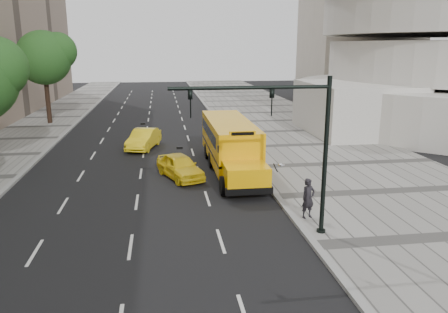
{
  "coord_description": "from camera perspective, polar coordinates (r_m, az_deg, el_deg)",
  "views": [
    {
      "loc": [
        0.35,
        -25.72,
        7.46
      ],
      "look_at": [
        3.5,
        -4.0,
        1.9
      ],
      "focal_mm": 35.0,
      "sensor_mm": 36.0,
      "label": 1
    }
  ],
  "objects": [
    {
      "name": "curb_museum",
      "position": [
        27.35,
        3.98,
        -1.48
      ],
      "size": [
        0.3,
        140.0,
        0.15
      ],
      "primitive_type": "cube",
      "color": "gray",
      "rests_on": "ground"
    },
    {
      "name": "sidewalk_museum",
      "position": [
        29.19,
        15.58,
        -0.97
      ],
      "size": [
        12.0,
        140.0,
        0.15
      ],
      "primitive_type": "cube",
      "color": "gray",
      "rests_on": "ground"
    },
    {
      "name": "curb_far",
      "position": [
        28.04,
        -25.27,
        -2.46
      ],
      "size": [
        0.3,
        140.0,
        0.15
      ],
      "primitive_type": "cube",
      "color": "gray",
      "rests_on": "ground"
    },
    {
      "name": "taxi_far",
      "position": [
        33.16,
        -10.45,
        2.27
      ],
      "size": [
        2.67,
        4.67,
        1.46
      ],
      "primitive_type": "imported",
      "rotation": [
        0.0,
        0.0,
        -0.27
      ],
      "color": "yellow",
      "rests_on": "ground"
    },
    {
      "name": "pedestrian",
      "position": [
        19.41,
        10.94,
        -5.38
      ],
      "size": [
        0.75,
        0.61,
        1.78
      ],
      "primitive_type": "imported",
      "rotation": [
        0.0,
        0.0,
        0.32
      ],
      "color": "black",
      "rests_on": "sidewalk_museum"
    },
    {
      "name": "tree_c",
      "position": [
        45.67,
        -22.38,
        11.9
      ],
      "size": [
        5.74,
        5.1,
        8.95
      ],
      "color": "black",
      "rests_on": "ground"
    },
    {
      "name": "traffic_signal",
      "position": [
        16.75,
        8.74,
        2.44
      ],
      "size": [
        6.18,
        0.36,
        6.4
      ],
      "color": "black",
      "rests_on": "ground"
    },
    {
      "name": "ground",
      "position": [
        26.79,
        -8.68,
        -2.12
      ],
      "size": [
        140.0,
        140.0,
        0.0
      ],
      "primitive_type": "plane",
      "color": "black",
      "rests_on": "ground"
    },
    {
      "name": "school_bus",
      "position": [
        26.98,
        0.78,
        2.03
      ],
      "size": [
        2.96,
        11.56,
        3.19
      ],
      "color": "#FFB105",
      "rests_on": "ground"
    },
    {
      "name": "taxi_near",
      "position": [
        25.44,
        -5.77,
        -1.28
      ],
      "size": [
        3.02,
        4.42,
        1.4
      ],
      "primitive_type": "imported",
      "rotation": [
        0.0,
        0.0,
        0.37
      ],
      "color": "yellow",
      "rests_on": "ground"
    }
  ]
}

